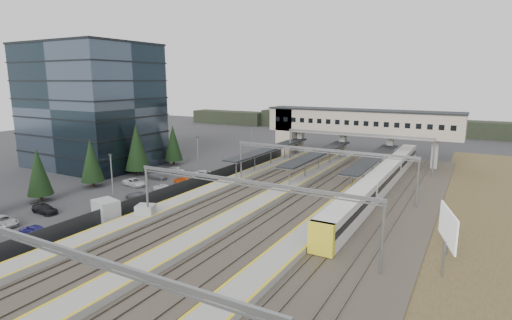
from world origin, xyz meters
The scene contains 15 objects.
ground centered at (0.00, 0.00, 0.00)m, with size 220.00×220.00×0.00m, color #2B2B2D.
office_building centered at (-36.00, 12.00, 12.19)m, with size 24.30×18.30×24.30m.
conifer_row centered at (-22.00, -3.86, 4.84)m, with size 4.42×49.82×9.50m.
car_park centered at (-13.23, -6.54, 0.60)m, with size 10.67×44.53×1.26m.
lampposts centered at (-8.00, 1.25, 4.34)m, with size 0.50×53.25×8.07m.
fence centered at (-6.50, 5.00, 1.00)m, with size 0.08×90.00×2.00m.
relay_cabin_near centered at (-7.10, -10.03, 1.33)m, with size 3.66×3.04×2.66m.
relay_cabin_far centered at (-2.85, -7.55, 1.00)m, with size 2.70×2.50×2.01m.
rail_corridor centered at (9.34, 5.00, 0.29)m, with size 34.00×90.00×0.92m.
canopies centered at (7.00, 27.00, 3.92)m, with size 23.10×30.00×3.28m.
footbridge centered at (7.70, 42.00, 7.93)m, with size 40.40×6.40×11.20m.
gantries centered at (12.00, 3.00, 6.00)m, with size 28.40×62.28×7.17m.
train centered at (20.00, 20.02, 1.89)m, with size 2.64×55.03×3.32m.
billboard centered at (30.87, -2.90, 3.73)m, with size 1.95×6.18×5.51m.
treeline_far centered at (23.81, 92.28, 2.95)m, with size 170.00×19.00×7.00m.
Camera 1 is at (32.43, -42.34, 17.32)m, focal length 28.00 mm.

